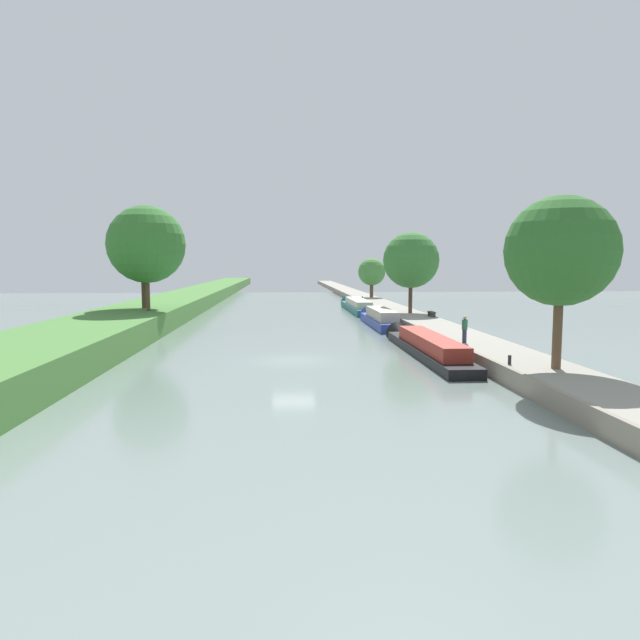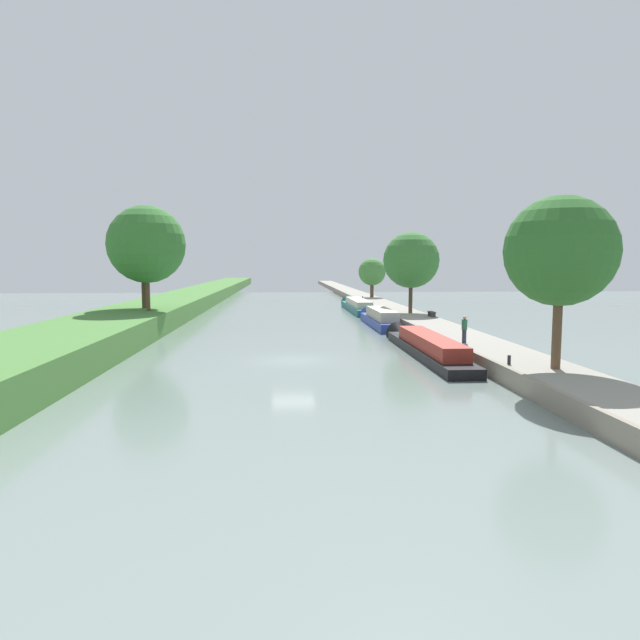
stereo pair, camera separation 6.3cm
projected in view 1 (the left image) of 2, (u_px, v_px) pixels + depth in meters
ground_plane at (294, 360)px, 32.70m from camera, size 160.00×160.00×0.00m
left_grassy_bank at (58, 348)px, 31.71m from camera, size 7.09×260.00×1.77m
right_towpath at (488, 351)px, 33.44m from camera, size 3.56×260.00×0.85m
stone_quay at (457, 351)px, 33.31m from camera, size 0.25×260.00×0.90m
narrowboat_black at (425, 345)px, 34.94m from camera, size 1.93×16.41×2.00m
narrowboat_blue at (379, 318)px, 51.15m from camera, size 1.96×12.72×2.18m
narrowboat_teal at (356, 306)px, 67.74m from camera, size 2.13×17.27×2.14m
tree_rightbank_near at (561, 251)px, 25.02m from camera, size 4.99×4.99×7.87m
tree_rightbank_midnear at (411, 260)px, 54.55m from camera, size 5.49×5.49×7.93m
tree_rightbank_midfar at (372, 272)px, 80.80m from camera, size 3.97×3.97×5.67m
tree_leftbank_downstream at (143, 252)px, 48.83m from camera, size 5.39×5.39×7.68m
tree_leftbank_upstream at (146, 244)px, 45.81m from camera, size 6.38×6.38×8.69m
person_walking at (465, 329)px, 33.83m from camera, size 0.34×0.34×1.66m
mooring_bollard_near at (510, 360)px, 26.56m from camera, size 0.16×0.16×0.45m
mooring_bollard_far at (362, 298)px, 75.50m from camera, size 0.16×0.16×0.45m
park_bench at (432, 313)px, 50.91m from camera, size 0.44×1.50×0.47m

